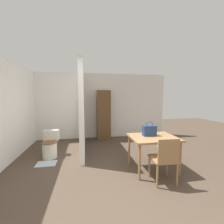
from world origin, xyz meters
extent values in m
plane|color=#4C3D30|center=(0.00, 0.00, 0.00)|extent=(16.00, 16.00, 0.00)
cube|color=white|center=(0.00, 3.91, 1.25)|extent=(5.52, 0.12, 2.50)
cube|color=white|center=(-2.32, 1.92, 1.25)|extent=(0.12, 4.85, 2.50)
cube|color=white|center=(-0.55, 2.64, 1.25)|extent=(0.12, 2.41, 2.50)
cube|color=#997047|center=(0.97, 0.98, 0.73)|extent=(0.98, 0.81, 0.04)
cylinder|color=#997047|center=(0.54, 0.64, 0.35)|extent=(0.05, 0.05, 0.71)
cylinder|color=#997047|center=(1.40, 0.64, 0.35)|extent=(0.05, 0.05, 0.71)
cylinder|color=#997047|center=(0.54, 1.33, 0.35)|extent=(0.05, 0.05, 0.71)
cylinder|color=#997047|center=(1.40, 1.33, 0.35)|extent=(0.05, 0.05, 0.71)
cube|color=#997047|center=(0.95, 0.51, 0.45)|extent=(0.46, 0.46, 0.04)
cube|color=#997047|center=(0.94, 0.31, 0.67)|extent=(0.39, 0.05, 0.42)
cylinder|color=#997047|center=(0.78, 0.71, 0.21)|extent=(0.04, 0.04, 0.43)
cylinder|color=#997047|center=(1.15, 0.69, 0.21)|extent=(0.04, 0.04, 0.43)
cylinder|color=#997047|center=(0.76, 0.34, 0.21)|extent=(0.04, 0.04, 0.43)
cylinder|color=#997047|center=(1.13, 0.32, 0.21)|extent=(0.04, 0.04, 0.43)
cylinder|color=silver|center=(-1.41, 2.07, 0.20)|extent=(0.37, 0.37, 0.40)
cylinder|color=brown|center=(-1.41, 2.07, 0.41)|extent=(0.39, 0.39, 0.02)
cube|color=silver|center=(-1.41, 2.33, 0.54)|extent=(0.40, 0.18, 0.29)
cube|color=navy|center=(0.92, 1.07, 0.86)|extent=(0.29, 0.15, 0.23)
torus|color=navy|center=(0.92, 1.07, 0.97)|extent=(0.17, 0.01, 0.17)
cube|color=brown|center=(0.21, 3.62, 0.92)|extent=(0.50, 0.41, 1.84)
sphere|color=black|center=(0.35, 3.40, 1.01)|extent=(0.02, 0.02, 0.02)
cube|color=#B2BCC6|center=(-1.41, 1.69, 0.01)|extent=(0.46, 0.34, 0.01)
cube|color=#BCBCC1|center=(1.96, 2.25, 0.20)|extent=(0.35, 0.19, 0.41)
camera|label=1|loc=(-0.46, -1.98, 1.60)|focal=24.00mm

